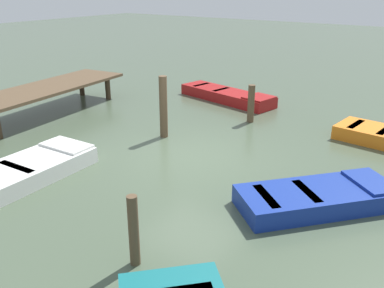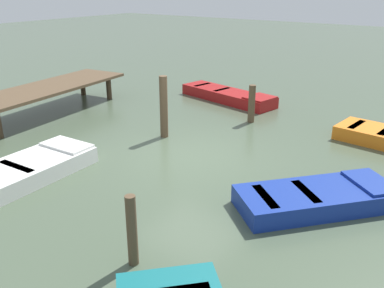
{
  "view_description": "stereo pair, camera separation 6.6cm",
  "coord_description": "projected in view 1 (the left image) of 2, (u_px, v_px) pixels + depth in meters",
  "views": [
    {
      "loc": [
        -8.5,
        -5.96,
        4.39
      ],
      "look_at": [
        0.0,
        0.0,
        0.35
      ],
      "focal_mm": 39.08,
      "sensor_mm": 36.0,
      "label": 1
    },
    {
      "loc": [
        -8.46,
        -6.01,
        4.39
      ],
      "look_at": [
        0.0,
        0.0,
        0.35
      ],
      "focal_mm": 39.08,
      "sensor_mm": 36.0,
      "label": 2
    }
  ],
  "objects": [
    {
      "name": "mooring_piling_far_right",
      "position": [
        251.0,
        104.0,
        13.8
      ],
      "size": [
        0.22,
        0.22,
        1.26
      ],
      "primitive_type": "cylinder",
      "color": "brown",
      "rests_on": "ground_plane"
    },
    {
      "name": "rowboat_red",
      "position": [
        227.0,
        95.0,
        16.44
      ],
      "size": [
        1.92,
        4.23,
        0.46
      ],
      "rotation": [
        0.0,
        0.0,
        4.51
      ],
      "color": "maroon",
      "rests_on": "ground_plane"
    },
    {
      "name": "dock_segment",
      "position": [
        45.0,
        90.0,
        14.63
      ],
      "size": [
        6.58,
        2.68,
        0.95
      ],
      "rotation": [
        0.0,
        0.0,
        0.12
      ],
      "color": "brown",
      "rests_on": "ground_plane"
    },
    {
      "name": "rowboat_blue",
      "position": [
        318.0,
        197.0,
        8.67
      ],
      "size": [
        3.31,
        3.11,
        0.46
      ],
      "rotation": [
        0.0,
        0.0,
        5.57
      ],
      "color": "navy",
      "rests_on": "ground_plane"
    },
    {
      "name": "mooring_piling_center",
      "position": [
        134.0,
        231.0,
        6.74
      ],
      "size": [
        0.17,
        0.17,
        1.27
      ],
      "primitive_type": "cylinder",
      "color": "brown",
      "rests_on": "ground_plane"
    },
    {
      "name": "ground_plane",
      "position": [
        192.0,
        156.0,
        11.27
      ],
      "size": [
        80.0,
        80.0,
        0.0
      ],
      "primitive_type": "plane",
      "color": "#475642"
    },
    {
      "name": "rowboat_white",
      "position": [
        27.0,
        170.0,
        9.94
      ],
      "size": [
        3.31,
        1.61,
        0.46
      ],
      "rotation": [
        0.0,
        0.0,
        0.04
      ],
      "color": "silver",
      "rests_on": "ground_plane"
    },
    {
      "name": "mooring_piling_near_right",
      "position": [
        163.0,
        107.0,
        12.35
      ],
      "size": [
        0.24,
        0.24,
        1.86
      ],
      "primitive_type": "cylinder",
      "color": "brown",
      "rests_on": "ground_plane"
    }
  ]
}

